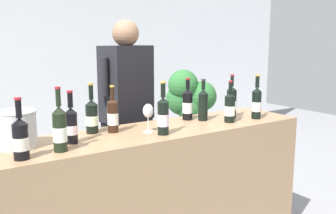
% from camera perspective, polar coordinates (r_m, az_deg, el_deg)
% --- Properties ---
extents(wall_back, '(8.00, 0.10, 2.80)m').
position_cam_1_polar(wall_back, '(4.95, -18.15, 7.43)').
color(wall_back, silver).
rests_on(wall_back, ground_plane).
extents(counter, '(2.31, 0.56, 0.98)m').
position_cam_1_polar(counter, '(2.78, -1.68, -13.30)').
color(counter, '#9E7A56').
rests_on(counter, ground_plane).
extents(wine_bottle_0, '(0.07, 0.07, 0.32)m').
position_cam_1_polar(wine_bottle_0, '(2.55, -8.33, -1.27)').
color(wine_bottle_0, black).
rests_on(wine_bottle_0, counter).
extents(wine_bottle_1, '(0.07, 0.07, 0.32)m').
position_cam_1_polar(wine_bottle_1, '(2.33, -14.39, -2.58)').
color(wine_bottle_1, black).
rests_on(wine_bottle_1, counter).
extents(wine_bottle_2, '(0.08, 0.08, 0.32)m').
position_cam_1_polar(wine_bottle_2, '(2.93, 2.97, 0.40)').
color(wine_bottle_2, black).
rests_on(wine_bottle_2, counter).
extents(wine_bottle_3, '(0.08, 0.08, 0.31)m').
position_cam_1_polar(wine_bottle_3, '(2.87, 9.30, -0.09)').
color(wine_bottle_3, black).
rests_on(wine_bottle_3, counter).
extents(wine_bottle_4, '(0.08, 0.08, 0.35)m').
position_cam_1_polar(wine_bottle_4, '(2.46, -0.74, -1.30)').
color(wine_bottle_4, black).
rests_on(wine_bottle_4, counter).
extents(wine_bottle_5, '(0.08, 0.08, 0.34)m').
position_cam_1_polar(wine_bottle_5, '(3.05, 9.56, 0.76)').
color(wine_bottle_5, black).
rests_on(wine_bottle_5, counter).
extents(wine_bottle_6, '(0.08, 0.08, 0.33)m').
position_cam_1_polar(wine_bottle_6, '(2.55, -11.43, -1.35)').
color(wine_bottle_6, black).
rests_on(wine_bottle_6, counter).
extents(wine_bottle_7, '(0.07, 0.07, 0.32)m').
position_cam_1_polar(wine_bottle_7, '(2.90, 5.31, 0.45)').
color(wine_bottle_7, black).
rests_on(wine_bottle_7, counter).
extents(wine_bottle_8, '(0.07, 0.07, 0.35)m').
position_cam_1_polar(wine_bottle_8, '(3.04, 13.21, 0.63)').
color(wine_bottle_8, black).
rests_on(wine_bottle_8, counter).
extents(wine_bottle_9, '(0.08, 0.08, 0.36)m').
position_cam_1_polar(wine_bottle_9, '(2.18, -16.02, -3.20)').
color(wine_bottle_9, black).
rests_on(wine_bottle_9, counter).
extents(wine_bottle_10, '(0.08, 0.08, 0.33)m').
position_cam_1_polar(wine_bottle_10, '(2.10, -21.36, -4.40)').
color(wine_bottle_10, black).
rests_on(wine_bottle_10, counter).
extents(wine_glass, '(0.07, 0.07, 0.19)m').
position_cam_1_polar(wine_glass, '(2.53, -3.02, -0.77)').
color(wine_glass, silver).
rests_on(wine_glass, counter).
extents(ice_bucket, '(0.23, 0.23, 0.22)m').
position_cam_1_polar(ice_bucket, '(2.33, -21.81, -3.11)').
color(ice_bucket, silver).
rests_on(ice_bucket, counter).
extents(person_server, '(0.56, 0.35, 1.75)m').
position_cam_1_polar(person_server, '(3.23, -6.15, -3.03)').
color(person_server, black).
rests_on(person_server, ground_plane).
extents(potted_shrub, '(0.52, 0.50, 1.27)m').
position_cam_1_polar(potted_shrub, '(4.22, 3.24, -0.23)').
color(potted_shrub, brown).
rests_on(potted_shrub, ground_plane).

